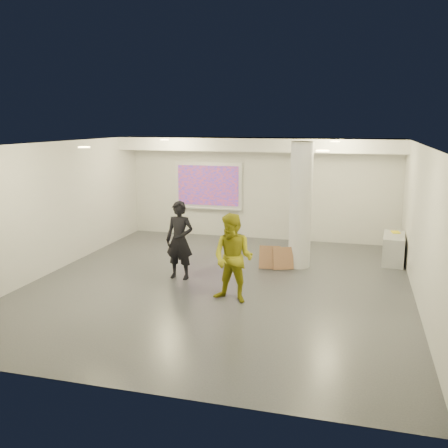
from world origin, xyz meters
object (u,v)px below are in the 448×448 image
(credenza, at_px, (394,249))
(column, at_px, (301,205))
(man, at_px, (233,258))
(woman, at_px, (180,240))
(projection_screen, at_px, (208,186))

(credenza, bearing_deg, column, -152.37)
(credenza, bearing_deg, man, -126.73)
(credenza, height_order, woman, woman)
(projection_screen, height_order, credenza, projection_screen)
(column, distance_m, woman, 3.01)
(column, height_order, woman, column)
(credenza, distance_m, woman, 5.37)
(projection_screen, relative_size, woman, 1.20)
(column, xyz_separation_m, woman, (-2.46, -1.61, -0.63))
(column, relative_size, projection_screen, 1.43)
(woman, bearing_deg, column, 37.01)
(column, height_order, credenza, column)
(man, bearing_deg, woman, 155.02)
(column, xyz_separation_m, man, (-0.96, -2.72, -0.63))
(column, relative_size, credenza, 2.49)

